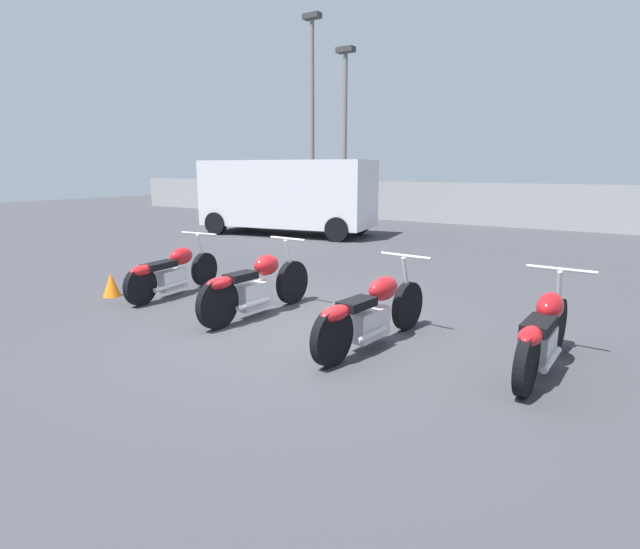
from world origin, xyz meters
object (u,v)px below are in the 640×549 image
object	(u,v)px
motorcycle_slot_2	(372,313)
traffic_cone_near	(111,285)
motorcycle_slot_1	(256,286)
parked_van	(287,194)
light_pole_left	(345,119)
motorcycle_slot_0	(172,272)
light_pole_right	(312,102)
motorcycle_slot_3	(544,333)

from	to	relation	value
motorcycle_slot_2	traffic_cone_near	distance (m)	4.60
motorcycle_slot_1	parked_van	distance (m)	9.00
light_pole_left	parked_van	bearing A→B (deg)	-80.78
motorcycle_slot_0	light_pole_left	bearing A→B (deg)	101.82
motorcycle_slot_2	light_pole_left	bearing A→B (deg)	127.64
parked_van	light_pole_left	bearing A→B (deg)	178.92
motorcycle_slot_0	parked_van	xyz separation A→B (m)	(-3.17, 7.26, 0.87)
motorcycle_slot_1	motorcycle_slot_2	world-z (taller)	motorcycle_slot_1
motorcycle_slot_0	parked_van	bearing A→B (deg)	107.24
motorcycle_slot_2	motorcycle_slot_1	bearing A→B (deg)	178.99
motorcycle_slot_2	parked_van	world-z (taller)	parked_van
light_pole_right	motorcycle_slot_1	world-z (taller)	light_pole_right
motorcycle_slot_1	traffic_cone_near	bearing A→B (deg)	-168.40
motorcycle_slot_0	motorcycle_slot_2	xyz separation A→B (m)	(3.81, -0.35, 0.02)
light_pole_right	parked_van	bearing A→B (deg)	-64.98
light_pole_left	motorcycle_slot_1	distance (m)	13.91
traffic_cone_near	motorcycle_slot_2	bearing A→B (deg)	2.90
light_pole_right	motorcycle_slot_0	world-z (taller)	light_pole_right
traffic_cone_near	motorcycle_slot_1	bearing A→B (deg)	9.68
light_pole_right	motorcycle_slot_3	xyz separation A→B (m)	(10.78, -11.68, -4.16)
light_pole_left	motorcycle_slot_1	xyz separation A→B (m)	(5.82, -12.14, -3.49)
light_pole_left	motorcycle_slot_3	xyz separation A→B (m)	(9.52, -12.08, -3.50)
light_pole_right	motorcycle_slot_1	size ratio (longest dim) A/B	3.56
light_pole_left	motorcycle_slot_2	size ratio (longest dim) A/B	2.98
motorcycle_slot_1	parked_van	xyz separation A→B (m)	(-5.05, 7.39, 0.84)
motorcycle_slot_3	motorcycle_slot_1	bearing A→B (deg)	-177.24
motorcycle_slot_3	light_pole_right	bearing A→B (deg)	134.51
motorcycle_slot_1	motorcycle_slot_2	distance (m)	1.94
light_pole_right	motorcycle_slot_3	bearing A→B (deg)	-47.29
motorcycle_slot_3	parked_van	world-z (taller)	parked_van
motorcycle_slot_3	parked_van	size ratio (longest dim) A/B	0.36
light_pole_left	motorcycle_slot_1	world-z (taller)	light_pole_left
motorcycle_slot_2	parked_van	distance (m)	10.36
motorcycle_slot_3	traffic_cone_near	distance (m)	6.38
motorcycle_slot_0	motorcycle_slot_3	distance (m)	5.58
traffic_cone_near	motorcycle_slot_3	bearing A→B (deg)	4.64
motorcycle_slot_0	motorcycle_slot_3	size ratio (longest dim) A/B	1.03
light_pole_right	motorcycle_slot_0	xyz separation A→B (m)	(5.20, -11.61, -4.18)
light_pole_right	parked_van	xyz separation A→B (m)	(2.03, -4.35, -3.31)
motorcycle_slot_0	parked_van	size ratio (longest dim) A/B	0.37
motorcycle_slot_1	parked_van	size ratio (longest dim) A/B	0.39
motorcycle_slot_1	motorcycle_slot_3	distance (m)	3.70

